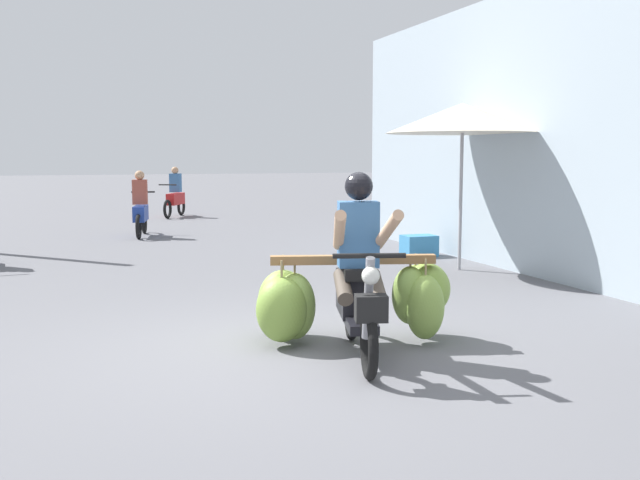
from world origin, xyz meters
name	(u,v)px	position (x,y,z in m)	size (l,w,h in m)	color
ground_plane	(281,353)	(0.00, 0.00, 0.00)	(120.00, 120.00, 0.00)	slate
motorbike_main_loaded	(351,294)	(0.68, 0.04, 0.47)	(1.90, 1.99, 1.58)	black
motorbike_distant_ahead_left	(141,210)	(-0.26, 9.63, 0.57)	(0.58, 1.60, 1.40)	black
motorbike_distant_ahead_right	(175,197)	(1.14, 14.37, 0.57)	(0.88, 1.47, 1.40)	black
shopfront_building	(613,135)	(6.73, 3.67, 2.05)	(4.47, 9.83, 4.11)	#9EADB7
market_umbrella_near_shop	(463,118)	(3.83, 3.50, 2.26)	(2.28, 2.28, 2.48)	#99999E
produce_crate	(419,246)	(3.94, 5.01, 0.18)	(0.56, 0.40, 0.36)	teal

